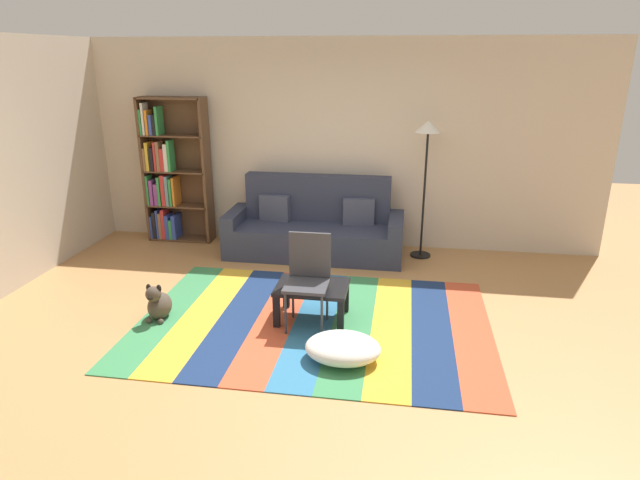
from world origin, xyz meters
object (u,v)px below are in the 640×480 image
(coffee_table, at_px, (312,291))
(folding_chair, at_px, (308,272))
(couch, at_px, (315,229))
(standing_lamp, at_px, (427,144))
(bookshelf, at_px, (170,177))
(tv_remote, at_px, (301,287))
(dog, at_px, (159,304))
(pouf, at_px, (343,348))

(coffee_table, xyz_separation_m, folding_chair, (-0.02, -0.09, 0.23))
(couch, xyz_separation_m, standing_lamp, (1.37, 0.12, 1.11))
(bookshelf, xyz_separation_m, tv_remote, (2.25, -2.20, -0.52))
(couch, relative_size, folding_chair, 2.51)
(coffee_table, bearing_deg, dog, -171.47)
(pouf, bearing_deg, tv_remote, 127.37)
(couch, xyz_separation_m, bookshelf, (-2.07, 0.28, 0.56))
(tv_remote, bearing_deg, standing_lamp, 72.37)
(dog, xyz_separation_m, standing_lamp, (2.58, 2.20, 1.29))
(couch, bearing_deg, folding_chair, -82.33)
(couch, height_order, folding_chair, couch)
(standing_lamp, bearing_deg, tv_remote, -120.06)
(coffee_table, bearing_deg, couch, 98.66)
(couch, bearing_deg, bookshelf, 172.30)
(dog, bearing_deg, tv_remote, 6.24)
(standing_lamp, height_order, tv_remote, standing_lamp)
(pouf, relative_size, folding_chair, 0.72)
(couch, xyz_separation_m, folding_chair, (0.26, -1.94, 0.20))
(coffee_table, xyz_separation_m, standing_lamp, (1.08, 1.97, 1.15))
(dog, xyz_separation_m, tv_remote, (1.39, 0.15, 0.22))
(bookshelf, relative_size, tv_remote, 13.06)
(couch, xyz_separation_m, coffee_table, (0.28, -1.85, -0.04))
(tv_remote, bearing_deg, pouf, -40.20)
(couch, height_order, tv_remote, couch)
(coffee_table, relative_size, dog, 1.75)
(dog, xyz_separation_m, folding_chair, (1.47, 0.14, 0.37))
(bookshelf, distance_m, tv_remote, 3.19)
(bookshelf, xyz_separation_m, coffee_table, (2.35, -2.13, -0.59))
(pouf, bearing_deg, coffee_table, 118.61)
(tv_remote, relative_size, folding_chair, 0.17)
(standing_lamp, distance_m, folding_chair, 2.51)
(coffee_table, bearing_deg, standing_lamp, 61.23)
(coffee_table, relative_size, standing_lamp, 0.40)
(dog, distance_m, folding_chair, 1.53)
(bookshelf, distance_m, dog, 2.61)
(pouf, distance_m, standing_lamp, 3.07)
(standing_lamp, bearing_deg, folding_chair, -118.22)
(tv_remote, bearing_deg, couch, 107.83)
(couch, xyz_separation_m, pouf, (0.67, -2.56, -0.22))
(couch, distance_m, bookshelf, 2.16)
(bookshelf, xyz_separation_m, standing_lamp, (3.43, -0.16, 0.55))
(couch, distance_m, folding_chair, 1.96)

